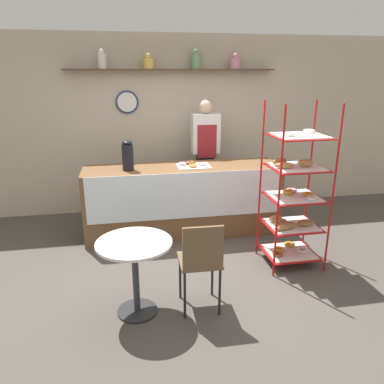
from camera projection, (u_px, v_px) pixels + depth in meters
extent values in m
plane|color=#4C4742|center=(198.00, 268.00, 4.31)|extent=(14.00, 14.00, 0.00)
cube|color=beige|center=(172.00, 125.00, 5.87)|extent=(10.00, 0.06, 2.70)
cube|color=#4C331E|center=(172.00, 70.00, 5.47)|extent=(3.09, 0.24, 0.02)
cylinder|color=silver|center=(102.00, 61.00, 5.27)|extent=(0.12, 0.12, 0.21)
sphere|color=silver|center=(101.00, 51.00, 5.23)|extent=(0.07, 0.07, 0.07)
cylinder|color=gold|center=(149.00, 64.00, 5.39)|extent=(0.16, 0.16, 0.15)
sphere|color=gold|center=(148.00, 56.00, 5.36)|extent=(0.09, 0.09, 0.09)
cylinder|color=#669966|center=(196.00, 61.00, 5.50)|extent=(0.14, 0.14, 0.22)
sphere|color=#669966|center=(196.00, 51.00, 5.46)|extent=(0.08, 0.08, 0.08)
cylinder|color=#CC7F99|center=(235.00, 64.00, 5.61)|extent=(0.17, 0.17, 0.15)
sphere|color=#CC7F99|center=(235.00, 56.00, 5.58)|extent=(0.09, 0.09, 0.09)
cylinder|color=navy|center=(127.00, 102.00, 5.60)|extent=(0.33, 0.03, 0.33)
cylinder|color=white|center=(127.00, 102.00, 5.58)|extent=(0.29, 0.00, 0.29)
cube|color=brown|center=(183.00, 200.00, 5.14)|extent=(2.63, 0.66, 0.95)
cube|color=silver|center=(187.00, 196.00, 4.77)|extent=(2.53, 0.01, 0.61)
cylinder|color=#B71414|center=(279.00, 196.00, 3.86)|extent=(0.02, 0.02, 1.86)
cylinder|color=#B71414|center=(333.00, 193.00, 3.97)|extent=(0.02, 0.02, 1.86)
cylinder|color=#B71414|center=(260.00, 182.00, 4.37)|extent=(0.02, 0.02, 1.86)
cylinder|color=#B71414|center=(309.00, 179.00, 4.47)|extent=(0.02, 0.02, 1.86)
cube|color=#B71414|center=(289.00, 253.00, 4.42)|extent=(0.59, 0.52, 0.01)
cube|color=white|center=(289.00, 252.00, 4.41)|extent=(0.52, 0.46, 0.01)
torus|color=gold|center=(289.00, 244.00, 4.54)|extent=(0.13, 0.13, 0.04)
torus|color=silver|center=(302.00, 250.00, 4.40)|extent=(0.13, 0.13, 0.04)
torus|color=gold|center=(279.00, 249.00, 4.41)|extent=(0.13, 0.13, 0.04)
torus|color=brown|center=(278.00, 254.00, 4.30)|extent=(0.13, 0.13, 0.04)
cube|color=#B71414|center=(292.00, 226.00, 4.31)|extent=(0.59, 0.52, 0.01)
cube|color=white|center=(292.00, 225.00, 4.31)|extent=(0.52, 0.46, 0.01)
ellipsoid|color=olive|center=(280.00, 222.00, 4.25)|extent=(0.16, 0.09, 0.09)
ellipsoid|color=#B27F47|center=(283.00, 227.00, 4.15)|extent=(0.26, 0.16, 0.06)
ellipsoid|color=olive|center=(306.00, 223.00, 4.25)|extent=(0.21, 0.10, 0.07)
ellipsoid|color=olive|center=(287.00, 225.00, 4.17)|extent=(0.22, 0.11, 0.08)
ellipsoid|color=#B27F47|center=(275.00, 219.00, 4.36)|extent=(0.17, 0.08, 0.08)
cube|color=#B71414|center=(294.00, 197.00, 4.20)|extent=(0.59, 0.52, 0.01)
cube|color=white|center=(294.00, 196.00, 4.20)|extent=(0.52, 0.46, 0.01)
torus|color=silver|center=(311.00, 198.00, 4.07)|extent=(0.11, 0.11, 0.03)
torus|color=gold|center=(288.00, 192.00, 4.27)|extent=(0.13, 0.13, 0.04)
torus|color=#EAB2C1|center=(291.00, 190.00, 4.34)|extent=(0.13, 0.13, 0.03)
torus|color=gold|center=(308.00, 194.00, 4.21)|extent=(0.12, 0.12, 0.03)
cube|color=#B71414|center=(297.00, 168.00, 4.10)|extent=(0.59, 0.52, 0.01)
cube|color=white|center=(297.00, 167.00, 4.09)|extent=(0.52, 0.46, 0.01)
ellipsoid|color=#B27F47|center=(305.00, 163.00, 4.05)|extent=(0.19, 0.12, 0.09)
ellipsoid|color=olive|center=(280.00, 161.00, 4.13)|extent=(0.20, 0.14, 0.08)
ellipsoid|color=#B27F47|center=(285.00, 165.00, 3.99)|extent=(0.22, 0.11, 0.07)
cube|color=#B71414|center=(300.00, 136.00, 3.99)|extent=(0.59, 0.52, 0.01)
cube|color=white|center=(300.00, 135.00, 3.99)|extent=(0.52, 0.46, 0.01)
torus|color=silver|center=(309.00, 131.00, 4.12)|extent=(0.13, 0.13, 0.04)
torus|color=silver|center=(290.00, 134.00, 3.90)|extent=(0.11, 0.11, 0.04)
cube|color=#282833|center=(205.00, 184.00, 5.77)|extent=(0.24, 0.19, 1.00)
cube|color=silver|center=(205.00, 133.00, 5.53)|extent=(0.41, 0.22, 0.58)
cube|color=maroon|center=(207.00, 142.00, 5.46)|extent=(0.29, 0.01, 0.48)
sphere|color=beige|center=(206.00, 107.00, 5.41)|extent=(0.19, 0.19, 0.19)
cylinder|color=#262628|center=(138.00, 311.00, 3.53)|extent=(0.38, 0.38, 0.02)
cylinder|color=#333338|center=(136.00, 278.00, 3.42)|extent=(0.06, 0.06, 0.68)
cylinder|color=white|center=(134.00, 243.00, 3.31)|extent=(0.68, 0.68, 0.02)
cylinder|color=black|center=(212.00, 274.00, 3.72)|extent=(0.02, 0.02, 0.48)
cylinder|color=black|center=(180.00, 277.00, 3.67)|extent=(0.02, 0.02, 0.48)
cylinder|color=black|center=(220.00, 292.00, 3.42)|extent=(0.02, 0.02, 0.48)
cylinder|color=black|center=(185.00, 295.00, 3.37)|extent=(0.02, 0.02, 0.48)
cube|color=brown|center=(199.00, 260.00, 3.47)|extent=(0.39, 0.39, 0.02)
cube|color=brown|center=(203.00, 248.00, 3.24)|extent=(0.36, 0.04, 0.40)
cylinder|color=black|center=(128.00, 157.00, 4.76)|extent=(0.15, 0.15, 0.33)
ellipsoid|color=black|center=(127.00, 143.00, 4.70)|extent=(0.12, 0.12, 0.06)
cube|color=white|center=(194.00, 166.00, 4.99)|extent=(0.44, 0.33, 0.01)
torus|color=#EAB2C1|center=(202.00, 164.00, 5.01)|extent=(0.11, 0.11, 0.03)
torus|color=tan|center=(193.00, 166.00, 4.91)|extent=(0.11, 0.11, 0.03)
torus|color=#EAB2C1|center=(182.00, 164.00, 5.02)|extent=(0.11, 0.11, 0.03)
torus|color=brown|center=(191.00, 163.00, 5.06)|extent=(0.13, 0.13, 0.04)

